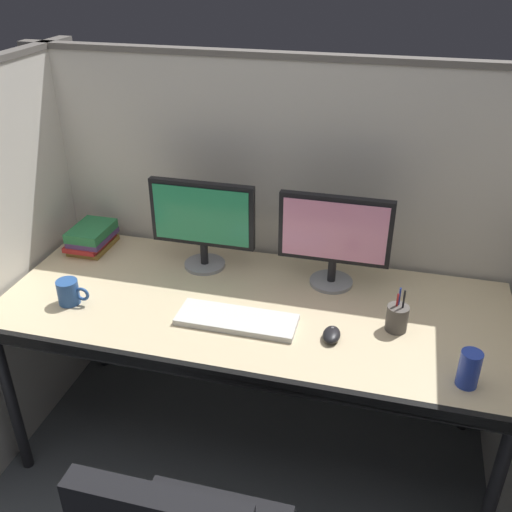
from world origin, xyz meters
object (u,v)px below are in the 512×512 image
object	(u,v)px
monitor_right	(334,235)
soda_can	(469,369)
coffee_mug	(69,292)
desk	(252,317)
pen_cup	(397,318)
monitor_left	(202,219)
keyboard_main	(237,320)
computer_mouse	(332,335)
book_stack	(92,237)

from	to	relation	value
monitor_right	soda_can	xyz separation A→B (m)	(0.48, -0.48, -0.15)
monitor_right	coffee_mug	bearing A→B (deg)	-157.58
coffee_mug	desk	bearing A→B (deg)	12.73
pen_cup	soda_can	xyz separation A→B (m)	(0.22, -0.24, 0.01)
monitor_left	keyboard_main	world-z (taller)	monitor_left
pen_cup	soda_can	bearing A→B (deg)	-46.78
monitor_right	desk	bearing A→B (deg)	-138.52
computer_mouse	coffee_mug	distance (m)	0.98
soda_can	book_stack	bearing A→B (deg)	161.58
monitor_right	coffee_mug	xyz separation A→B (m)	(-0.93, -0.38, -0.17)
desk	monitor_left	size ratio (longest dim) A/B	4.42
book_stack	monitor_right	bearing A→B (deg)	-1.68
monitor_left	pen_cup	xyz separation A→B (m)	(0.79, -0.25, -0.17)
desk	computer_mouse	bearing A→B (deg)	-21.62
desk	pen_cup	distance (m)	0.54
desk	monitor_right	distance (m)	0.44
desk	book_stack	xyz separation A→B (m)	(-0.80, 0.26, 0.10)
desk	book_stack	world-z (taller)	book_stack
desk	soda_can	distance (m)	0.80
book_stack	pen_cup	bearing A→B (deg)	-11.88
book_stack	keyboard_main	bearing A→B (deg)	-26.09
coffee_mug	pen_cup	size ratio (longest dim) A/B	0.77
computer_mouse	pen_cup	world-z (taller)	pen_cup
monitor_right	computer_mouse	size ratio (longest dim) A/B	4.48
computer_mouse	keyboard_main	bearing A→B (deg)	178.10
desk	computer_mouse	size ratio (longest dim) A/B	19.79
computer_mouse	book_stack	xyz separation A→B (m)	(-1.11, 0.39, 0.04)
monitor_right	book_stack	world-z (taller)	monitor_right
coffee_mug	soda_can	size ratio (longest dim) A/B	1.03
coffee_mug	monitor_left	bearing A→B (deg)	44.40
keyboard_main	monitor_right	bearing A→B (deg)	50.21
keyboard_main	pen_cup	xyz separation A→B (m)	(0.55, 0.10, 0.04)
desk	book_stack	bearing A→B (deg)	161.66
pen_cup	computer_mouse	bearing A→B (deg)	-152.25
monitor_left	keyboard_main	bearing A→B (deg)	-55.47
computer_mouse	pen_cup	bearing A→B (deg)	27.75
monitor_left	monitor_right	distance (m)	0.53
keyboard_main	soda_can	world-z (taller)	soda_can
desk	keyboard_main	xyz separation A→B (m)	(-0.03, -0.11, 0.06)
soda_can	computer_mouse	bearing A→B (deg)	163.85
desk	soda_can	bearing A→B (deg)	-18.50
monitor_right	soda_can	distance (m)	0.70
monitor_left	monitor_right	xyz separation A→B (m)	(0.53, -0.01, 0.00)
desk	keyboard_main	bearing A→B (deg)	-102.50
book_stack	soda_can	world-z (taller)	soda_can
desk	keyboard_main	distance (m)	0.13
soda_can	monitor_right	bearing A→B (deg)	135.06
desk	pen_cup	world-z (taller)	pen_cup
coffee_mug	keyboard_main	bearing A→B (deg)	3.27
monitor_right	monitor_left	bearing A→B (deg)	179.36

